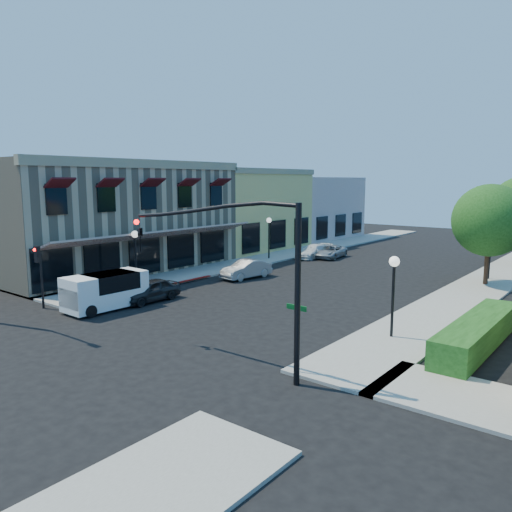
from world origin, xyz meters
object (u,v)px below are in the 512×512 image
Objects in this scene: lamppost_right_near at (394,276)px; lamppost_left_near at (135,244)px; street_tree_a at (490,220)px; parked_car_c at (313,251)px; lamppost_left_far at (269,228)px; white_van at (105,289)px; parked_car_a at (150,290)px; secondary_signal at (39,265)px; parked_car_d at (331,252)px; street_name_sign at (296,327)px; parked_car_b at (246,269)px; signal_mast_arm at (246,257)px; lamppost_right_far at (491,240)px.

lamppost_left_near is at bearing 180.00° from lamppost_right_near.
parked_car_c is (-14.75, 3.00, -3.61)m from street_tree_a.
lamppost_left_far is 1.00× the size of lamppost_right_near.
lamppost_left_near is 0.83× the size of white_van.
lamppost_right_near is 22.42m from parked_car_c.
white_van is 2.66m from parked_car_a.
parked_car_c is (2.55, 3.00, -2.16)m from lamppost_left_far.
lamppost_right_near reaches higher than secondary_signal.
parked_car_a is (3.20, 4.59, -1.69)m from secondary_signal.
parked_car_d is (3.70, 4.00, -2.19)m from lamppost_left_far.
street_tree_a is 17.36m from lamppost_left_far.
secondary_signal reaches higher than parked_car_c.
parked_car_c is (-14.45, 17.00, -2.16)m from lamppost_right_near.
lamppost_right_near is 0.89× the size of parked_car_c.
street_tree_a is 15.48m from parked_car_c.
lamppost_left_far is 18.93m from white_van.
street_tree_a is at bearing 86.24° from street_name_sign.
parked_car_c is 1.53m from parked_car_d.
parked_car_d is at bearing 97.75° from parked_car_b.
lamppost_right_near is 0.93× the size of parked_car_b.
lamppost_left_near reaches higher than parked_car_d.
parked_car_b is at bearing 135.10° from street_name_sign.
street_name_sign is (1.64, 0.70, -2.39)m from signal_mast_arm.
secondary_signal reaches higher than white_van.
street_tree_a is 2.59× the size of street_name_sign.
parked_car_a is at bearing 162.83° from street_name_sign.
lamppost_left_far is 0.97× the size of parked_car_a.
lamppost_right_near reaches higher than parked_car_b.
lamppost_right_far is at bearing 52.87° from parked_car_a.
secondary_signal is at bearing -177.07° from street_name_sign.
lamppost_left_far is 5.87m from parked_car_d.
parked_car_b is (-13.60, -7.54, -3.56)m from street_tree_a.
lamppost_left_far is 1.00× the size of lamppost_right_far.
parked_car_a is 0.96× the size of parked_car_b.
secondary_signal is 0.78× the size of white_van.
signal_mast_arm is 7.15m from lamppost_right_near.
white_van is (-14.07, -18.58, -3.11)m from street_tree_a.
parked_car_c is at bearing -146.42° from parked_car_d.
parked_car_a is 19.04m from parked_car_c.
street_name_sign is 21.85m from lamppost_right_far.
secondary_signal is at bearing -96.03° from parked_car_b.
secondary_signal is at bearing -91.40° from parked_car_c.
signal_mast_arm is 2.24× the size of lamppost_right_near.
signal_mast_arm reaches higher than lamppost_right_far.
secondary_signal is 0.83× the size of parked_car_c.
lamppost_left_far and lamppost_right_far have the same top height.
parked_car_d is at bearing 89.33° from parked_car_a.
lamppost_left_far is 0.83× the size of white_van.
street_tree_a is at bearing 36.76° from parked_car_b.
street_tree_a is 1.62× the size of parked_car_c.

